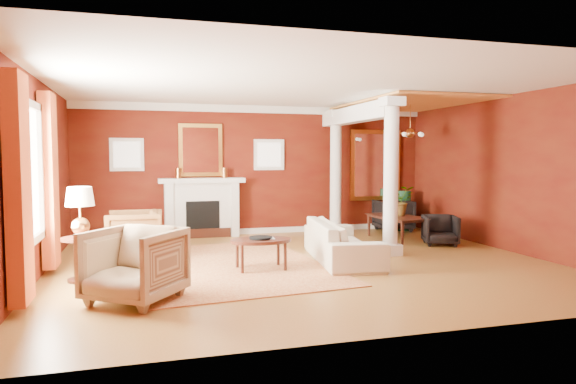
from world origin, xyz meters
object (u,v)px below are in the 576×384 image
object	(u,v)px
side_table	(80,219)
armchair_stripe	(134,261)
sofa	(342,234)
armchair_leopard	(134,232)
coffee_table	(261,242)
dining_table	(399,221)

from	to	relation	value
side_table	armchair_stripe	bearing A→B (deg)	-60.24
sofa	armchair_leopard	distance (m)	3.56
coffee_table	side_table	distance (m)	2.64
armchair_stripe	coffee_table	distance (m)	2.27
armchair_stripe	armchair_leopard	bearing A→B (deg)	126.76
armchair_leopard	coffee_table	bearing A→B (deg)	55.57
sofa	dining_table	bearing A→B (deg)	-40.96
sofa	armchair_stripe	bearing A→B (deg)	123.56
armchair_stripe	side_table	size ratio (longest dim) A/B	0.74
armchair_leopard	dining_table	world-z (taller)	armchair_leopard
armchair_stripe	dining_table	distance (m)	6.33
coffee_table	dining_table	distance (m)	4.06
sofa	armchair_leopard	xyz separation A→B (m)	(-3.38, 1.10, 0.01)
armchair_leopard	dining_table	distance (m)	5.43
sofa	dining_table	size ratio (longest dim) A/B	1.62
armchair_stripe	sofa	bearing A→B (deg)	61.79
sofa	dining_table	xyz separation A→B (m)	(2.01, 1.77, -0.05)
armchair_stripe	coffee_table	xyz separation A→B (m)	(1.86, 1.30, -0.06)
armchair_stripe	dining_table	xyz separation A→B (m)	(5.35, 3.39, -0.10)
sofa	dining_table	distance (m)	2.67
armchair_stripe	coffee_table	bearing A→B (deg)	70.92
dining_table	sofa	bearing A→B (deg)	125.12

